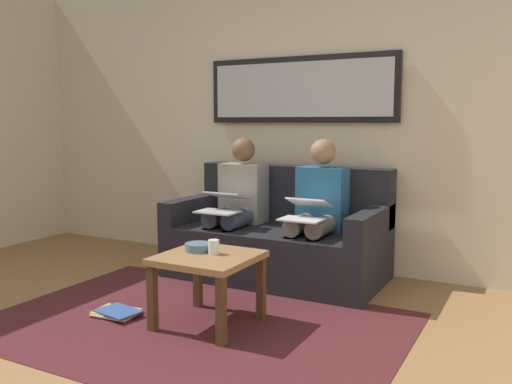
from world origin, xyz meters
The scene contains 12 objects.
wall_rear centered at (0.00, -2.60, 1.30)m, with size 6.00×0.12×2.60m, color beige.
area_rug centered at (0.00, -0.85, 0.00)m, with size 2.60×1.80×0.01m, color #4C1E23.
couch centered at (0.00, -2.12, 0.31)m, with size 1.72×0.90×0.90m.
framed_mirror centered at (0.00, -2.51, 1.55)m, with size 1.74×0.05×0.57m.
coffee_table centered at (-0.09, -0.90, 0.38)m, with size 0.57×0.57×0.45m.
cup centered at (-0.11, -0.93, 0.50)m, with size 0.07×0.07×0.09m, color silver.
bowl centered at (0.02, -0.95, 0.48)m, with size 0.17×0.17×0.05m, color slate.
person_left centered at (-0.36, -2.05, 0.61)m, with size 0.38×0.58×1.14m.
laptop_white centered at (-0.36, -1.81, 0.63)m, with size 0.31×0.36×0.16m.
person_right centered at (0.36, -2.05, 0.61)m, with size 0.38×0.58×1.14m.
laptop_silver centered at (0.36, -1.81, 0.63)m, with size 0.33×0.37×0.16m.
magazine_stack centered at (0.53, -0.74, 0.03)m, with size 0.34×0.25×0.04m.
Camera 1 is at (-1.90, 1.88, 1.27)m, focal length 38.14 mm.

